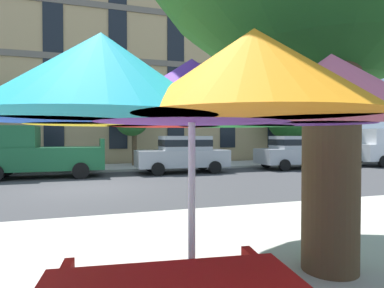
{
  "coord_description": "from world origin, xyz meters",
  "views": [
    {
      "loc": [
        -0.01,
        -11.59,
        1.77
      ],
      "look_at": [
        4.72,
        3.2,
        1.4
      ],
      "focal_mm": 30.82,
      "sensor_mm": 36.0,
      "label": 1
    }
  ],
  "objects_px": {
    "street_tree_right": "(289,117)",
    "patio_umbrella": "(192,95)",
    "street_tree_middle": "(135,117)",
    "pickup_green": "(36,154)",
    "sedan_silver": "(183,153)",
    "sedan_silver_midblock": "(296,151)"
  },
  "relations": [
    {
      "from": "sedan_silver_midblock",
      "to": "street_tree_right",
      "type": "relative_size",
      "value": 0.96
    },
    {
      "from": "pickup_green",
      "to": "street_tree_right",
      "type": "bearing_deg",
      "value": 13.17
    },
    {
      "from": "pickup_green",
      "to": "sedan_silver_midblock",
      "type": "height_order",
      "value": "pickup_green"
    },
    {
      "from": "street_tree_right",
      "to": "patio_umbrella",
      "type": "xyz_separation_m",
      "value": [
        -11.91,
        -16.16,
        -0.92
      ]
    },
    {
      "from": "sedan_silver",
      "to": "street_tree_right",
      "type": "xyz_separation_m",
      "value": [
        8.31,
        3.46,
        2.07
      ]
    },
    {
      "from": "pickup_green",
      "to": "street_tree_right",
      "type": "height_order",
      "value": "street_tree_right"
    },
    {
      "from": "patio_umbrella",
      "to": "sedan_silver_midblock",
      "type": "bearing_deg",
      "value": 51.76
    },
    {
      "from": "sedan_silver",
      "to": "sedan_silver_midblock",
      "type": "distance_m",
      "value": 6.41
    },
    {
      "from": "pickup_green",
      "to": "street_tree_right",
      "type": "xyz_separation_m",
      "value": [
        14.81,
        3.46,
        2.0
      ]
    },
    {
      "from": "street_tree_middle",
      "to": "patio_umbrella",
      "type": "distance_m",
      "value": 16.21
    },
    {
      "from": "sedan_silver",
      "to": "street_tree_middle",
      "type": "distance_m",
      "value": 4.31
    },
    {
      "from": "street_tree_right",
      "to": "patio_umbrella",
      "type": "relative_size",
      "value": 1.36
    },
    {
      "from": "street_tree_middle",
      "to": "street_tree_right",
      "type": "xyz_separation_m",
      "value": [
        10.14,
        0.07,
        0.14
      ]
    },
    {
      "from": "pickup_green",
      "to": "street_tree_middle",
      "type": "xyz_separation_m",
      "value": [
        4.67,
        3.4,
        1.85
      ]
    },
    {
      "from": "street_tree_middle",
      "to": "patio_umbrella",
      "type": "xyz_separation_m",
      "value": [
        -1.78,
        -16.1,
        -0.77
      ]
    },
    {
      "from": "sedan_silver_midblock",
      "to": "street_tree_middle",
      "type": "relative_size",
      "value": 1.1
    },
    {
      "from": "pickup_green",
      "to": "sedan_silver",
      "type": "distance_m",
      "value": 6.49
    },
    {
      "from": "sedan_silver",
      "to": "patio_umbrella",
      "type": "xyz_separation_m",
      "value": [
        -3.6,
        -12.7,
        1.16
      ]
    },
    {
      "from": "sedan_silver",
      "to": "street_tree_right",
      "type": "height_order",
      "value": "street_tree_right"
    },
    {
      "from": "street_tree_middle",
      "to": "patio_umbrella",
      "type": "bearing_deg",
      "value": -96.3
    },
    {
      "from": "street_tree_right",
      "to": "patio_umbrella",
      "type": "height_order",
      "value": "street_tree_right"
    },
    {
      "from": "pickup_green",
      "to": "street_tree_middle",
      "type": "distance_m",
      "value": 6.07
    }
  ]
}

